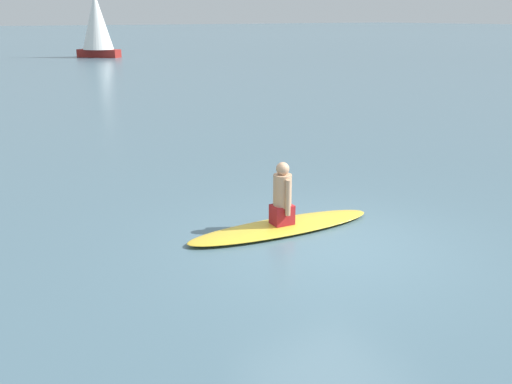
{
  "coord_description": "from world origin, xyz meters",
  "views": [
    {
      "loc": [
        5.44,
        6.24,
        3.38
      ],
      "look_at": [
        0.61,
        -1.22,
        0.64
      ],
      "focal_mm": 40.44,
      "sensor_mm": 36.0,
      "label": 1
    }
  ],
  "objects": [
    {
      "name": "sailboat_near_right",
      "position": [
        -10.36,
        -42.2,
        2.71
      ],
      "size": [
        3.53,
        3.53,
        5.79
      ],
      "rotation": [
        0.0,
        0.0,
        2.29
      ],
      "color": "maroon",
      "rests_on": "ground"
    },
    {
      "name": "person_paddler",
      "position": [
        0.26,
        -0.97,
        0.58
      ],
      "size": [
        0.37,
        0.45,
        1.04
      ],
      "rotation": [
        0.0,
        0.0,
        3.05
      ],
      "color": "#A51E23",
      "rests_on": "surfboard"
    },
    {
      "name": "ground_plane",
      "position": [
        0.0,
        0.0,
        0.0
      ],
      "size": [
        400.0,
        400.0,
        0.0
      ],
      "primitive_type": "plane",
      "color": "slate"
    },
    {
      "name": "surfboard",
      "position": [
        0.26,
        -0.97,
        0.06
      ],
      "size": [
        3.38,
        1.1,
        0.11
      ],
      "primitive_type": "ellipsoid",
      "rotation": [
        0.0,
        0.0,
        3.05
      ],
      "color": "gold",
      "rests_on": "ground"
    }
  ]
}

